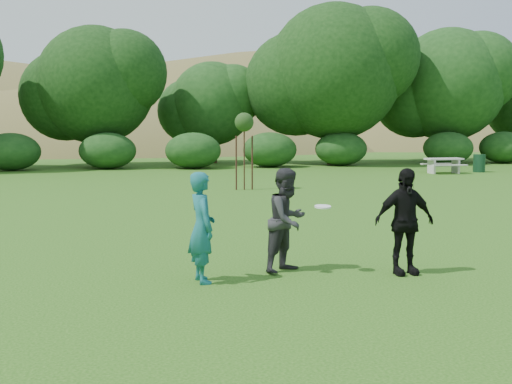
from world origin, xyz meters
TOP-DOWN VIEW (x-y plane):
  - ground at (0.00, 0.00)m, footprint 120.00×120.00m
  - player_teal at (-1.37, 0.45)m, footprint 0.50×0.68m
  - player_grey at (0.09, 0.89)m, footprint 1.05×1.02m
  - player_black at (1.88, 0.32)m, footprint 1.03×0.47m
  - trash_can_near at (15.21, 20.39)m, footprint 0.60×0.60m
  - frisbee at (0.60, 0.61)m, footprint 0.27×0.27m
  - sapling at (1.86, 14.10)m, footprint 0.70×0.70m
  - picnic_table at (13.01, 19.94)m, footprint 1.80×1.48m
  - hillside at (-0.56, 68.45)m, footprint 150.00×72.00m
  - tree_row at (3.23, 28.68)m, footprint 53.92×10.38m

SIDE VIEW (x-z plane):
  - hillside at x=-0.56m, z-range -37.97..14.03m
  - ground at x=0.00m, z-range 0.00..0.00m
  - trash_can_near at x=15.21m, z-range 0.00..0.90m
  - picnic_table at x=13.01m, z-range 0.14..0.90m
  - player_teal at x=-1.37m, z-range 0.00..1.70m
  - player_grey at x=0.09m, z-range 0.00..1.71m
  - player_black at x=1.88m, z-range 0.00..1.72m
  - frisbee at x=0.60m, z-range 1.07..1.12m
  - sapling at x=1.86m, z-range 0.99..3.84m
  - tree_row at x=3.23m, z-range 0.06..9.69m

